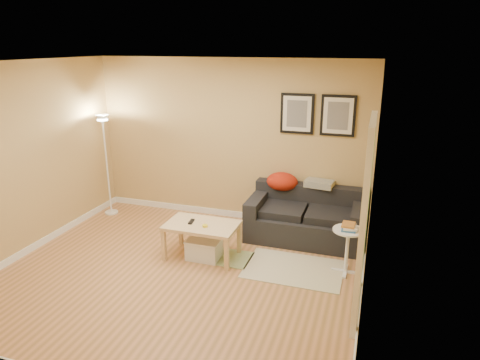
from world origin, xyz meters
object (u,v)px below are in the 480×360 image
at_px(sofa, 306,215).
at_px(book_stack, 349,226).
at_px(floor_lamp, 107,168).
at_px(side_table, 347,251).
at_px(storage_bin, 204,249).
at_px(coffee_table, 202,240).

relative_size(sofa, book_stack, 7.39).
height_order(book_stack, floor_lamp, floor_lamp).
bearing_deg(side_table, storage_bin, -173.63).
distance_m(storage_bin, book_stack, 1.94).
height_order(coffee_table, floor_lamp, floor_lamp).
height_order(coffee_table, side_table, side_table).
xyz_separation_m(sofa, coffee_table, (-1.25, -1.00, -0.13)).
bearing_deg(side_table, coffee_table, -174.93).
bearing_deg(coffee_table, sofa, 43.30).
xyz_separation_m(storage_bin, floor_lamp, (-2.16, 1.01, 0.67)).
distance_m(coffee_table, floor_lamp, 2.39).
bearing_deg(storage_bin, book_stack, 6.62).
height_order(coffee_table, book_stack, book_stack).
xyz_separation_m(coffee_table, storage_bin, (0.04, -0.04, -0.10)).
distance_m(sofa, coffee_table, 1.61).
bearing_deg(floor_lamp, coffee_table, -24.68).
height_order(side_table, book_stack, book_stack).
relative_size(coffee_table, book_stack, 4.22).
xyz_separation_m(side_table, book_stack, (0.00, 0.01, 0.34)).
bearing_deg(book_stack, storage_bin, -162.12).
distance_m(book_stack, floor_lamp, 4.10).
xyz_separation_m(sofa, book_stack, (0.66, -0.83, 0.26)).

